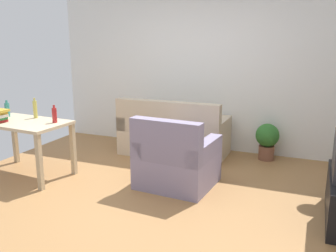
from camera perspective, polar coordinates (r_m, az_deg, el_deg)
ground_plane at (r=4.56m, az=-3.62°, el=-10.59°), size 5.20×4.40×0.02m
wall_rear at (r=6.23m, az=5.17°, el=8.87°), size 5.20×0.10×2.70m
couch at (r=5.93m, az=0.80°, el=-1.56°), size 1.68×0.84×0.92m
desk at (r=5.32m, az=-21.45°, el=-0.47°), size 1.25×0.78×0.76m
potted_plant at (r=5.87m, az=15.14°, el=-1.96°), size 0.36×0.36×0.57m
armchair at (r=4.67m, az=1.21°, el=-5.60°), size 0.96×0.90×0.92m
bottle_tall at (r=5.69m, az=-23.68°, el=2.36°), size 0.07×0.07×0.23m
bottle_squat at (r=5.44m, az=-19.92°, el=2.49°), size 0.06×0.06×0.28m
bottle_red at (r=5.06m, az=-17.21°, el=1.65°), size 0.06×0.06×0.24m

